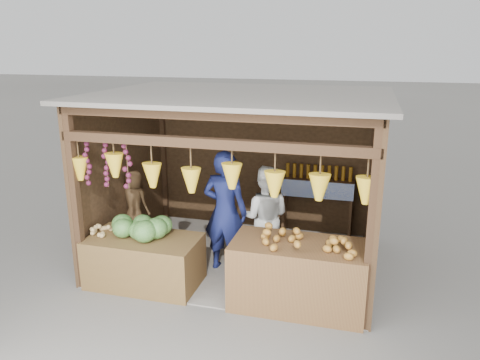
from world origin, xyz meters
name	(u,v)px	position (x,y,z in m)	size (l,w,h in m)	color
ground	(241,260)	(0.00, 0.00, 0.00)	(80.00, 80.00, 0.00)	#514F49
stall_structure	(238,160)	(-0.03, -0.04, 1.67)	(4.30, 3.30, 2.66)	slate
back_shelf	(318,190)	(1.05, 1.28, 0.87)	(1.25, 0.32, 1.32)	#382314
counter_left	(145,261)	(-1.13, -1.12, 0.36)	(1.57, 0.85, 0.71)	#4D3519
counter_right	(298,275)	(1.08, -1.13, 0.44)	(1.73, 0.85, 0.89)	#51311B
stool	(137,240)	(-1.82, -0.02, 0.14)	(0.29, 0.29, 0.27)	black
man_standing	(225,212)	(-0.14, -0.38, 0.94)	(0.69, 0.45, 1.88)	#131948
woman_standing	(265,217)	(0.40, -0.09, 0.81)	(0.78, 0.61, 1.61)	silver
vendor_seated	(135,203)	(-1.82, -0.02, 0.82)	(0.53, 0.35, 1.09)	#4E371F
melon_pile	(142,226)	(-1.17, -1.06, 0.87)	(1.00, 0.50, 0.32)	#124515
tanfruit_pile	(101,230)	(-1.78, -1.15, 0.78)	(0.34, 0.40, 0.13)	tan
mango_pile	(305,238)	(1.15, -1.17, 1.00)	(1.40, 0.64, 0.22)	#C04419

